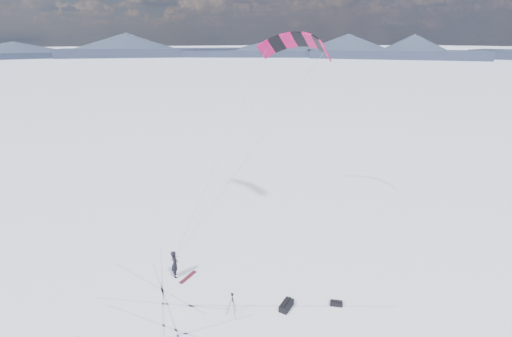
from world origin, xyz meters
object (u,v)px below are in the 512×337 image
snowkiter (176,276)px  gear_bag_a (286,305)px  tripod (232,301)px  snowboard (188,277)px  gear_bag_b (336,303)px

snowkiter → gear_bag_a: size_ratio=1.62×
tripod → snowboard: bearing=75.4°
snowboard → tripod: (1.09, -4.19, 0.83)m
tripod → gear_bag_b: bearing=-49.2°
snowboard → snowkiter: bearing=109.2°
snowkiter → tripod: size_ratio=1.31×
snowboard → gear_bag_b: gear_bag_b is taller
gear_bag_a → snowkiter: bearing=95.6°
snowkiter → gear_bag_b: 9.59m
snowkiter → tripod: tripod is taller
tripod → gear_bag_a: (2.74, -0.88, -0.65)m
tripod → gear_bag_a: 2.95m
tripod → gear_bag_a: tripod is taller
snowkiter → gear_bag_b: size_ratio=2.42×
snowkiter → tripod: bearing=-150.1°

